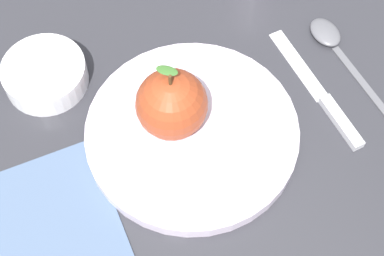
{
  "coord_description": "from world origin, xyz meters",
  "views": [
    {
      "loc": [
        -0.3,
        0.12,
        0.6
      ],
      "look_at": [
        0.01,
        0.01,
        0.02
      ],
      "focal_mm": 54.55,
      "sensor_mm": 36.0,
      "label": 1
    }
  ],
  "objects_px": {
    "apple": "(172,104)",
    "knife": "(323,97)",
    "linen_napkin": "(56,225)",
    "side_bowl": "(45,73)",
    "dinner_plate": "(192,132)",
    "spoon": "(332,42)"
  },
  "relations": [
    {
      "from": "apple",
      "to": "knife",
      "type": "distance_m",
      "value": 0.19
    },
    {
      "from": "dinner_plate",
      "to": "apple",
      "type": "height_order",
      "value": "apple"
    },
    {
      "from": "spoon",
      "to": "apple",
      "type": "bearing_deg",
      "value": 102.33
    },
    {
      "from": "knife",
      "to": "linen_napkin",
      "type": "height_order",
      "value": "knife"
    },
    {
      "from": "knife",
      "to": "linen_napkin",
      "type": "distance_m",
      "value": 0.34
    },
    {
      "from": "knife",
      "to": "spoon",
      "type": "bearing_deg",
      "value": -34.02
    },
    {
      "from": "side_bowl",
      "to": "linen_napkin",
      "type": "bearing_deg",
      "value": 169.84
    },
    {
      "from": "apple",
      "to": "knife",
      "type": "relative_size",
      "value": 0.49
    },
    {
      "from": "apple",
      "to": "linen_napkin",
      "type": "distance_m",
      "value": 0.18
    },
    {
      "from": "dinner_plate",
      "to": "side_bowl",
      "type": "distance_m",
      "value": 0.19
    },
    {
      "from": "apple",
      "to": "side_bowl",
      "type": "relative_size",
      "value": 0.93
    },
    {
      "from": "dinner_plate",
      "to": "knife",
      "type": "distance_m",
      "value": 0.17
    },
    {
      "from": "knife",
      "to": "apple",
      "type": "bearing_deg",
      "value": 83.74
    },
    {
      "from": "apple",
      "to": "linen_napkin",
      "type": "height_order",
      "value": "apple"
    },
    {
      "from": "spoon",
      "to": "linen_napkin",
      "type": "bearing_deg",
      "value": 107.01
    },
    {
      "from": "dinner_plate",
      "to": "linen_napkin",
      "type": "bearing_deg",
      "value": 106.88
    },
    {
      "from": "apple",
      "to": "knife",
      "type": "height_order",
      "value": "apple"
    },
    {
      "from": "dinner_plate",
      "to": "side_bowl",
      "type": "relative_size",
      "value": 2.43
    },
    {
      "from": "apple",
      "to": "side_bowl",
      "type": "bearing_deg",
      "value": 46.28
    },
    {
      "from": "side_bowl",
      "to": "spoon",
      "type": "bearing_deg",
      "value": -100.67
    },
    {
      "from": "knife",
      "to": "side_bowl",
      "type": "bearing_deg",
      "value": 65.83
    },
    {
      "from": "side_bowl",
      "to": "spoon",
      "type": "distance_m",
      "value": 0.36
    }
  ]
}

